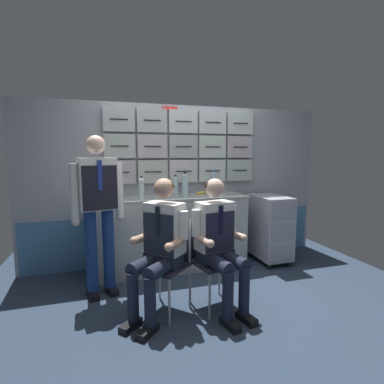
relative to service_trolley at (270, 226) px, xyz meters
name	(u,v)px	position (x,y,z in m)	size (l,w,h in m)	color
ground	(216,308)	(-1.17, -0.96, -0.51)	(4.80, 4.80, 0.04)	#29374A
galley_bulkhead	(181,181)	(-1.17, 0.41, 0.63)	(4.20, 0.14, 2.15)	#989CA7
galley_counter	(170,233)	(-1.40, 0.13, -0.01)	(2.03, 0.53, 0.96)	#A7ACAB
service_trolley	(270,226)	(0.00, 0.00, 0.00)	(0.40, 0.65, 0.92)	black
folding_chair_left	(169,255)	(-1.61, -0.83, 0.04)	(0.57, 0.57, 0.86)	#A8AAAF
crew_member_left	(159,241)	(-1.73, -0.94, 0.21)	(0.65, 0.65, 1.28)	black
folding_chair_right	(210,251)	(-1.20, -0.85, 0.04)	(0.48, 0.48, 0.86)	#A8AAAF
crew_member_right	(219,239)	(-1.17, -1.00, 0.21)	(0.51, 0.65, 1.27)	black
crew_member_standing	(98,202)	(-2.26, -0.35, 0.51)	(0.52, 0.33, 1.69)	black
water_bottle_tall	(141,189)	(-1.77, -0.02, 0.60)	(0.06, 0.06, 0.28)	silver
water_bottle_short	(213,183)	(-0.76, 0.23, 0.62)	(0.07, 0.07, 0.32)	silver
water_bottle_clear	(175,186)	(-1.28, 0.26, 0.59)	(0.08, 0.08, 0.26)	silver
sparkling_bottle_green	(185,185)	(-1.21, 0.06, 0.61)	(0.08, 0.08, 0.31)	silver
coffee_cup_spare	(110,197)	(-2.14, 0.01, 0.51)	(0.07, 0.07, 0.09)	tan
espresso_cup_small	(102,198)	(-2.22, 0.01, 0.50)	(0.06, 0.06, 0.07)	navy
snack_banana	(202,193)	(-0.93, 0.24, 0.48)	(0.17, 0.10, 0.04)	yellow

